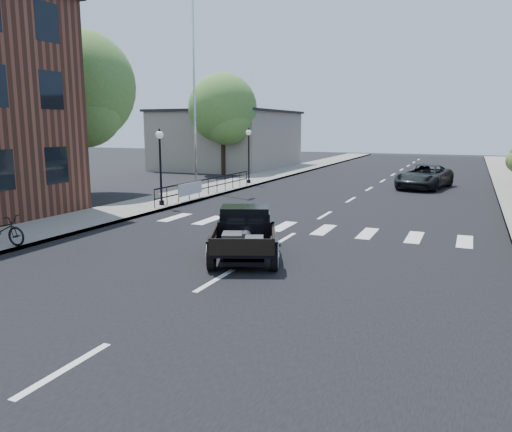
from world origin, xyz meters
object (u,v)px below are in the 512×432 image
at_px(flagpole, 194,83).
at_px(motorcycle, 1,230).
at_px(second_car, 424,177).
at_px(hotrod_pickup, 245,232).

bearing_deg(flagpole, motorcycle, -83.85).
bearing_deg(second_car, hotrod_pickup, -88.38).
bearing_deg(hotrod_pickup, motorcycle, 174.56).
bearing_deg(hotrod_pickup, second_car, 57.92).
distance_m(hotrod_pickup, motorcycle, 7.62).
height_order(flagpole, hotrod_pickup, flagpole).
relative_size(hotrod_pickup, motorcycle, 2.41).
relative_size(flagpole, motorcycle, 6.76).
relative_size(hotrod_pickup, second_car, 0.82).
bearing_deg(motorcycle, second_car, -29.81).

